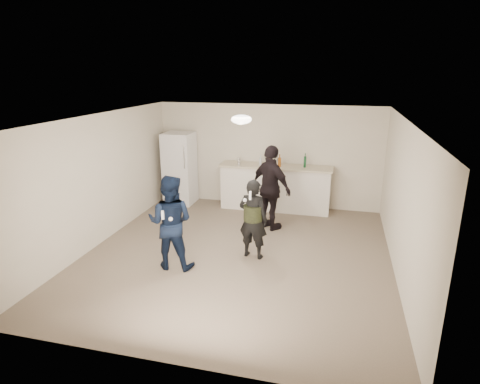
% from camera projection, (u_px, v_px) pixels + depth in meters
% --- Properties ---
extents(floor, '(6.00, 6.00, 0.00)m').
position_uv_depth(floor, '(237.00, 254.00, 7.45)').
color(floor, '#6B5B4C').
rests_on(floor, ground).
extents(ceiling, '(6.00, 6.00, 0.00)m').
position_uv_depth(ceiling, '(237.00, 118.00, 6.71)').
color(ceiling, silver).
rests_on(ceiling, wall_back).
extents(wall_back, '(6.00, 0.00, 6.00)m').
position_uv_depth(wall_back, '(268.00, 156.00, 9.86)').
color(wall_back, beige).
rests_on(wall_back, floor).
extents(wall_front, '(6.00, 0.00, 6.00)m').
position_uv_depth(wall_front, '(168.00, 268.00, 4.30)').
color(wall_front, beige).
rests_on(wall_front, floor).
extents(wall_left, '(0.00, 6.00, 6.00)m').
position_uv_depth(wall_left, '(99.00, 180.00, 7.72)').
color(wall_left, beige).
rests_on(wall_left, floor).
extents(wall_right, '(0.00, 6.00, 6.00)m').
position_uv_depth(wall_right, '(403.00, 202.00, 6.44)').
color(wall_right, beige).
rests_on(wall_right, floor).
extents(counter, '(2.60, 0.56, 1.05)m').
position_uv_depth(counter, '(275.00, 188.00, 9.71)').
color(counter, silver).
rests_on(counter, floor).
extents(counter_top, '(2.68, 0.64, 0.04)m').
position_uv_depth(counter_top, '(276.00, 167.00, 9.55)').
color(counter_top, beige).
rests_on(counter_top, counter).
extents(fridge, '(0.70, 0.70, 1.80)m').
position_uv_depth(fridge, '(180.00, 168.00, 10.10)').
color(fridge, white).
rests_on(fridge, floor).
extents(fridge_handle, '(0.02, 0.02, 0.60)m').
position_uv_depth(fridge_handle, '(184.00, 156.00, 9.57)').
color(fridge_handle, silver).
rests_on(fridge_handle, fridge).
extents(ceiling_dome, '(0.36, 0.36, 0.16)m').
position_uv_depth(ceiling_dome, '(241.00, 119.00, 7.01)').
color(ceiling_dome, white).
rests_on(ceiling_dome, ceiling).
extents(shaker, '(0.08, 0.08, 0.17)m').
position_uv_depth(shaker, '(239.00, 161.00, 9.62)').
color(shaker, silver).
rests_on(shaker, counter_top).
extents(man, '(0.84, 0.68, 1.63)m').
position_uv_depth(man, '(170.00, 222.00, 6.76)').
color(man, '#0F1F3E').
rests_on(man, floor).
extents(woman, '(0.59, 0.44, 1.47)m').
position_uv_depth(woman, '(253.00, 219.00, 7.14)').
color(woman, black).
rests_on(woman, floor).
extents(camo_shorts, '(0.34, 0.34, 0.28)m').
position_uv_depth(camo_shorts, '(253.00, 213.00, 7.11)').
color(camo_shorts, '#293217').
rests_on(camo_shorts, woman).
extents(spectator, '(1.12, 0.97, 1.81)m').
position_uv_depth(spectator, '(271.00, 188.00, 8.39)').
color(spectator, black).
rests_on(spectator, floor).
extents(remote_man, '(0.04, 0.04, 0.15)m').
position_uv_depth(remote_man, '(163.00, 215.00, 6.43)').
color(remote_man, white).
rests_on(remote_man, man).
extents(nunchuk_man, '(0.07, 0.07, 0.07)m').
position_uv_depth(nunchuk_man, '(171.00, 219.00, 6.45)').
color(nunchuk_man, silver).
rests_on(nunchuk_man, man).
extents(remote_woman, '(0.04, 0.04, 0.15)m').
position_uv_depth(remote_woman, '(250.00, 195.00, 6.76)').
color(remote_woman, white).
rests_on(remote_woman, woman).
extents(nunchuk_woman, '(0.07, 0.07, 0.07)m').
position_uv_depth(nunchuk_woman, '(245.00, 200.00, 6.84)').
color(nunchuk_woman, silver).
rests_on(nunchuk_woman, woman).
extents(bottle_cluster, '(1.11, 0.19, 0.26)m').
position_uv_depth(bottle_cluster, '(279.00, 162.00, 9.48)').
color(bottle_cluster, olive).
rests_on(bottle_cluster, counter_top).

